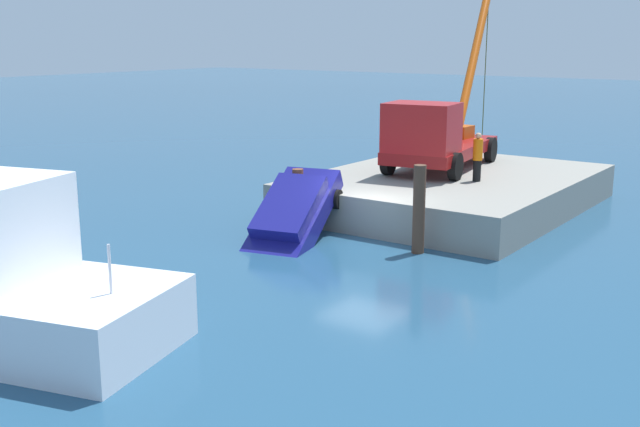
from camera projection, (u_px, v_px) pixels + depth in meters
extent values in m
plane|color=navy|center=(365.00, 240.00, 24.16)|extent=(200.00, 200.00, 0.00)
cube|color=gray|center=(451.00, 190.00, 28.72)|extent=(11.42, 8.71, 1.26)
cube|color=maroon|center=(442.00, 149.00, 29.73)|extent=(7.00, 3.52, 0.45)
cube|color=#AF1919|center=(422.00, 127.00, 27.40)|extent=(2.22, 2.71, 1.75)
cylinder|color=black|center=(455.00, 166.00, 27.18)|extent=(1.03, 0.44, 1.00)
cylinder|color=black|center=(388.00, 161.00, 28.32)|extent=(1.03, 0.44, 1.00)
cylinder|color=black|center=(491.00, 150.00, 31.24)|extent=(1.03, 0.44, 1.00)
cylinder|color=black|center=(431.00, 146.00, 32.38)|extent=(1.03, 0.44, 1.00)
cylinder|color=#BF4C0C|center=(475.00, 54.00, 33.15)|extent=(5.66, 1.71, 6.06)
cube|color=#BF4C0C|center=(458.00, 132.00, 31.36)|extent=(1.00, 1.00, 0.50)
cylinder|color=#4C4C19|center=(485.00, 65.00, 35.75)|extent=(0.04, 0.04, 6.97)
cylinder|color=black|center=(477.00, 171.00, 27.05)|extent=(0.28, 0.28, 0.75)
cylinder|color=orange|center=(478.00, 150.00, 26.88)|extent=(0.34, 0.34, 0.75)
sphere|color=tan|center=(479.00, 136.00, 26.77)|extent=(0.22, 0.22, 0.22)
cube|color=navy|center=(290.00, 224.00, 23.87)|extent=(4.79, 2.89, 2.91)
cube|color=navy|center=(289.00, 206.00, 23.70)|extent=(2.85, 2.21, 1.67)
cylinder|color=black|center=(302.00, 273.00, 22.61)|extent=(0.90, 0.42, 0.87)
cylinder|color=black|center=(245.00, 266.00, 23.29)|extent=(0.90, 0.42, 0.87)
cylinder|color=black|center=(337.00, 199.00, 24.86)|extent=(0.90, 0.42, 0.87)
cylinder|color=black|center=(284.00, 195.00, 25.55)|extent=(0.90, 0.42, 0.87)
cylinder|color=silver|center=(110.00, 269.00, 14.89)|extent=(0.06, 0.06, 1.00)
cylinder|color=brown|center=(298.00, 200.00, 25.01)|extent=(0.36, 0.36, 2.07)
cylinder|color=brown|center=(419.00, 209.00, 22.43)|extent=(0.36, 0.36, 2.63)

